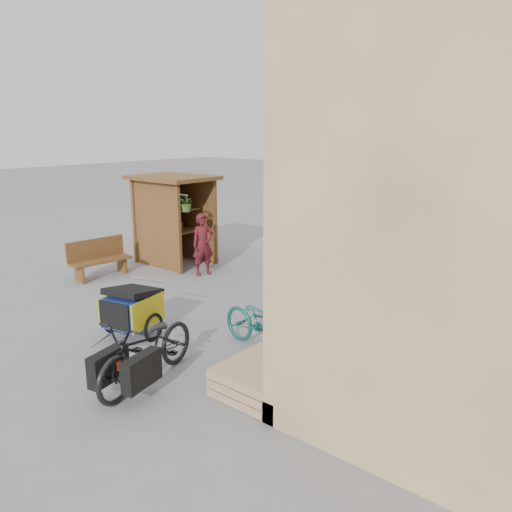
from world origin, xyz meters
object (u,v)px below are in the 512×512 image
Objects in this scene: cargo_bike at (147,350)px; bike_5 at (370,273)px; child_trailer at (132,308)px; bike_7 at (396,268)px; bike_2 at (338,296)px; bike_4 at (354,283)px; person_kiosk at (203,244)px; shopping_carts at (458,248)px; bike_6 at (387,272)px; pallet_stack at (262,378)px; bike_0 at (265,323)px; kiosk at (171,207)px; bench at (99,258)px; bike_1 at (305,312)px; bike_3 at (340,291)px.

bike_5 is (0.66, 5.61, 0.01)m from cargo_bike.
bike_7 is at bearing 53.17° from child_trailer.
bike_2 is (0.87, 3.89, -0.03)m from cargo_bike.
person_kiosk is at bearing 108.53° from bike_4.
bike_6 is (-0.65, -2.81, -0.13)m from shopping_carts.
bike_0 is at bearing 126.87° from pallet_stack.
person_kiosk is at bearing -10.62° from kiosk.
kiosk reaches higher than shopping_carts.
shopping_carts is 5.19m from bike_2.
pallet_stack is at bearing -136.79° from bike_0.
bike_6 is 1.10× the size of bike_7.
bike_4 is at bearing 2.56° from kiosk.
shopping_carts reaches higher than pallet_stack.
person_kiosk is (-4.80, -4.58, 0.21)m from shopping_carts.
bench is 0.91× the size of bike_1.
bike_7 reaches higher than bike_6.
shopping_carts is 4.82m from bike_3.
person_kiosk reaches higher than shopping_carts.
bench is at bearing 140.24° from bike_6.
shopping_carts is 2.88m from bike_6.
pallet_stack is 1.36m from bike_0.
bike_6 is (5.63, 1.50, -1.10)m from kiosk.
bike_4 is at bearing -60.82° from person_kiosk.
pallet_stack is at bearing -105.09° from person_kiosk.
pallet_stack is 0.65× the size of shopping_carts.
bike_1 is 2.25m from bike_4.
pallet_stack is 0.78× the size of bike_3.
child_trailer is 1.07× the size of person_kiosk.
bike_5 is (4.03, 1.14, -0.25)m from person_kiosk.
kiosk is at bearing 69.22° from bike_0.
bike_0 is (5.88, -0.73, -0.00)m from bench.
bike_1 is 0.90× the size of bike_2.
bike_7 is (5.68, 1.83, -1.09)m from kiosk.
bike_1 is at bearing -94.95° from shopping_carts.
kiosk is at bearing 103.65° from bike_4.
bike_4 is (5.46, 0.24, -1.12)m from kiosk.
kiosk is at bearing 115.11° from bike_5.
cargo_bike reaches higher than bench.
bike_2 is (0.25, 1.95, 0.01)m from bike_0.
child_trailer is 3.07m from bike_1.
pallet_stack is 6.92m from bench.
bike_7 is at bearing 3.30° from bike_4.
bike_3 is (-0.20, 0.39, -0.04)m from bike_2.
bike_3 is at bearing 68.81° from cargo_bike.
bike_1 is at bearing -162.04° from bike_4.
pallet_stack is at bearing -14.71° from child_trailer.
child_trailer is at bearing 175.73° from bike_6.
cargo_bike is 2.04m from bike_0.
bike_4 is (-0.81, 4.12, 0.23)m from pallet_stack.
cargo_bike is at bearing -44.37° from kiosk.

